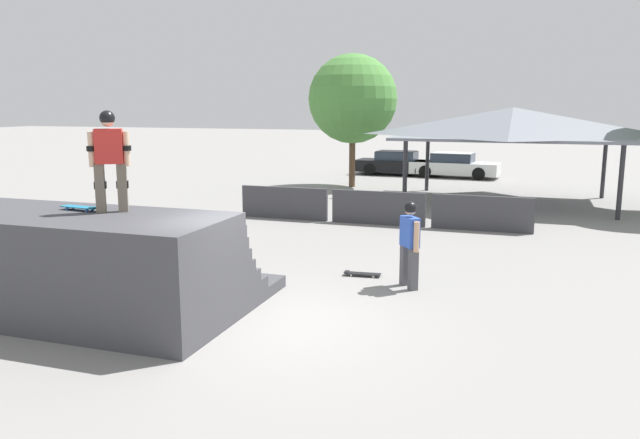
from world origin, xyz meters
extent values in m
plane|color=gray|center=(0.00, 0.00, 0.00)|extent=(160.00, 160.00, 0.00)
cube|color=#424247|center=(-3.27, 0.15, 0.12)|extent=(5.76, 4.07, 0.23)
cube|color=#424247|center=(-3.27, -0.30, 0.35)|extent=(5.76, 3.17, 0.23)
cube|color=#424247|center=(-3.27, -0.47, 0.58)|extent=(5.76, 2.84, 0.23)
cube|color=#424247|center=(-3.27, -0.58, 0.81)|extent=(5.76, 2.62, 0.23)
cube|color=#424247|center=(-3.27, -0.66, 1.04)|extent=(5.76, 2.46, 0.23)
cube|color=#424247|center=(-3.27, -0.71, 1.27)|extent=(5.76, 2.35, 0.23)
cube|color=#424247|center=(-3.27, -0.75, 1.51)|extent=(5.76, 2.27, 0.23)
cube|color=#424247|center=(-3.27, -0.77, 1.74)|extent=(5.76, 2.23, 0.23)
cylinder|color=silver|center=(-3.27, 0.33, 1.82)|extent=(5.64, 0.07, 0.07)
cube|color=#6B6051|center=(-2.44, -0.27, 2.27)|extent=(0.22, 0.22, 0.84)
cube|color=black|center=(-2.46, -0.24, 2.32)|extent=(0.24, 0.22, 0.12)
cube|color=#6B6051|center=(-2.76, -0.46, 2.27)|extent=(0.22, 0.22, 0.84)
cube|color=black|center=(-2.77, -0.43, 2.32)|extent=(0.24, 0.22, 0.12)
cube|color=red|center=(-2.60, -0.36, 2.99)|extent=(0.51, 0.43, 0.60)
cylinder|color=beige|center=(-2.36, -0.22, 2.95)|extent=(0.15, 0.15, 0.60)
cylinder|color=black|center=(-2.36, -0.22, 2.96)|extent=(0.23, 0.23, 0.09)
cylinder|color=beige|center=(-2.84, -0.51, 2.95)|extent=(0.15, 0.15, 0.60)
cylinder|color=black|center=(-2.84, -0.51, 2.96)|extent=(0.23, 0.23, 0.09)
sphere|color=beige|center=(-2.60, -0.36, 3.44)|extent=(0.23, 0.23, 0.23)
sphere|color=black|center=(-2.60, -0.36, 3.47)|extent=(0.26, 0.26, 0.26)
cylinder|color=blue|center=(-3.01, -0.37, 1.88)|extent=(0.05, 0.04, 0.05)
cylinder|color=blue|center=(-3.03, -0.51, 1.88)|extent=(0.05, 0.04, 0.05)
cylinder|color=blue|center=(-3.47, -0.32, 1.88)|extent=(0.05, 0.04, 0.05)
cylinder|color=blue|center=(-3.49, -0.46, 1.88)|extent=(0.05, 0.04, 0.05)
cube|color=teal|center=(-3.25, -0.42, 1.91)|extent=(0.77, 0.28, 0.02)
cube|color=teal|center=(-2.91, -0.45, 1.93)|extent=(0.11, 0.21, 0.02)
cube|color=#4C4C51|center=(1.92, 3.07, 0.43)|extent=(0.23, 0.23, 0.86)
cube|color=#4C4C51|center=(2.15, 2.77, 0.43)|extent=(0.23, 0.23, 0.86)
cube|color=blue|center=(2.03, 2.92, 1.16)|extent=(0.47, 0.51, 0.61)
cylinder|color=tan|center=(1.85, 3.15, 1.11)|extent=(0.16, 0.16, 0.61)
cylinder|color=tan|center=(2.21, 2.69, 1.11)|extent=(0.16, 0.16, 0.61)
sphere|color=tan|center=(2.03, 2.92, 1.62)|extent=(0.24, 0.24, 0.24)
sphere|color=black|center=(2.03, 2.92, 1.65)|extent=(0.26, 0.26, 0.26)
cylinder|color=silver|center=(0.69, 3.34, 0.03)|extent=(0.05, 0.03, 0.05)
cylinder|color=silver|center=(0.68, 3.47, 0.03)|extent=(0.05, 0.03, 0.05)
cylinder|color=silver|center=(1.18, 3.38, 0.03)|extent=(0.05, 0.03, 0.05)
cylinder|color=silver|center=(1.17, 3.52, 0.03)|extent=(0.05, 0.03, 0.05)
cube|color=black|center=(0.93, 3.43, 0.06)|extent=(0.80, 0.27, 0.02)
cube|color=black|center=(0.57, 3.39, 0.08)|extent=(0.11, 0.21, 0.02)
cube|color=#3D3D42|center=(-3.30, 9.39, 0.53)|extent=(2.96, 0.12, 1.05)
cube|color=#3D3D42|center=(-0.15, 9.39, 0.53)|extent=(2.96, 0.12, 1.05)
cube|color=#3D3D42|center=(3.00, 9.39, 0.53)|extent=(2.96, 0.12, 1.05)
cylinder|color=#2D2D33|center=(0.04, 12.68, 1.22)|extent=(0.16, 0.16, 2.45)
cylinder|color=#2D2D33|center=(7.08, 12.68, 1.22)|extent=(0.16, 0.16, 2.45)
cylinder|color=#2D2D33|center=(0.04, 17.75, 1.22)|extent=(0.16, 0.16, 2.45)
cylinder|color=#2D2D33|center=(7.08, 17.75, 1.22)|extent=(0.16, 0.16, 2.45)
cube|color=slate|center=(3.56, 15.21, 2.50)|extent=(8.27, 5.97, 0.10)
pyramid|color=slate|center=(3.56, 15.21, 3.08)|extent=(8.11, 5.85, 1.06)
cylinder|color=brown|center=(-3.41, 17.96, 1.26)|extent=(0.28, 0.28, 2.53)
sphere|color=#4C893D|center=(-3.41, 17.96, 3.96)|extent=(3.97, 3.97, 3.97)
cube|color=black|center=(-2.37, 23.48, 0.48)|extent=(4.54, 1.81, 0.62)
cube|color=#283342|center=(-2.49, 23.48, 1.02)|extent=(2.12, 1.47, 0.46)
cube|color=black|center=(-2.49, 23.48, 1.25)|extent=(2.03, 1.43, 0.04)
cylinder|color=black|center=(-0.98, 24.20, 0.32)|extent=(0.65, 0.22, 0.64)
cylinder|color=black|center=(-1.03, 22.68, 0.32)|extent=(0.65, 0.22, 0.64)
cylinder|color=black|center=(-3.72, 24.28, 0.32)|extent=(0.65, 0.22, 0.64)
cylinder|color=black|center=(-3.76, 22.76, 0.32)|extent=(0.65, 0.22, 0.64)
cube|color=silver|center=(0.61, 23.23, 0.48)|extent=(4.57, 2.04, 0.62)
cube|color=#283342|center=(0.49, 23.24, 1.02)|extent=(2.17, 1.56, 0.46)
cube|color=silver|center=(0.49, 23.24, 1.25)|extent=(2.08, 1.52, 0.04)
cylinder|color=black|center=(2.03, 23.85, 0.32)|extent=(0.66, 0.26, 0.64)
cylinder|color=black|center=(1.89, 22.37, 0.32)|extent=(0.66, 0.26, 0.64)
cylinder|color=black|center=(-0.67, 24.10, 0.32)|extent=(0.66, 0.26, 0.64)
cylinder|color=black|center=(-0.81, 22.62, 0.32)|extent=(0.66, 0.26, 0.64)
camera|label=1|loc=(4.24, -9.36, 3.69)|focal=35.00mm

